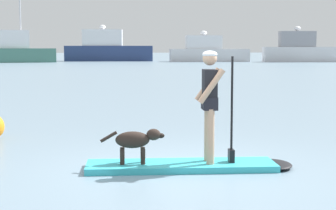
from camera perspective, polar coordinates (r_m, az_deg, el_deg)
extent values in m
plane|color=gray|center=(8.54, 1.37, -6.71)|extent=(400.00, 400.00, 0.00)
cube|color=#33B2BF|center=(8.53, 1.38, -6.38)|extent=(3.01, 1.16, 0.10)
ellipsoid|color=black|center=(8.78, 11.00, -6.12)|extent=(0.65, 0.80, 0.10)
cylinder|color=tan|center=(8.62, 4.21, -3.05)|extent=(0.12, 0.12, 0.85)
cylinder|color=tan|center=(8.36, 4.47, -3.33)|extent=(0.12, 0.12, 0.85)
cube|color=black|center=(8.42, 4.36, 0.21)|extent=(0.27, 0.39, 0.20)
cube|color=black|center=(8.40, 4.38, 1.70)|extent=(0.24, 0.36, 0.60)
sphere|color=tan|center=(8.38, 4.40, 4.90)|extent=(0.22, 0.22, 0.22)
ellipsoid|color=white|center=(8.38, 4.40, 5.31)|extent=(0.23, 0.23, 0.11)
cylinder|color=tan|center=(8.59, 4.19, 2.15)|extent=(0.43, 0.15, 0.54)
cylinder|color=tan|center=(8.21, 4.57, 1.97)|extent=(0.43, 0.15, 0.54)
cylinder|color=black|center=(8.49, 6.69, -0.49)|extent=(0.04, 0.04, 1.65)
cube|color=black|center=(8.60, 6.64, -5.29)|extent=(0.10, 0.19, 0.20)
ellipsoid|color=#2D231E|center=(8.41, -3.74, -3.65)|extent=(0.55, 0.29, 0.26)
ellipsoid|color=#2D231E|center=(8.40, -1.52, -3.11)|extent=(0.24, 0.19, 0.18)
ellipsoid|color=black|center=(8.41, -0.77, -3.23)|extent=(0.13, 0.10, 0.08)
cylinder|color=#2D231E|center=(8.41, -6.23, -3.33)|extent=(0.27, 0.09, 0.18)
cylinder|color=#2D231E|center=(8.53, -2.66, -5.21)|extent=(0.07, 0.07, 0.24)
cylinder|color=#2D231E|center=(8.38, -2.63, -5.42)|extent=(0.07, 0.07, 0.24)
cylinder|color=#2D231E|center=(8.53, -4.80, -5.23)|extent=(0.07, 0.07, 0.24)
cylinder|color=#2D231E|center=(8.38, -4.81, -5.43)|extent=(0.07, 0.07, 0.24)
cube|color=#3F7266|center=(73.24, -15.48, 5.02)|extent=(9.84, 4.56, 1.80)
cube|color=silver|center=(73.29, -16.08, 6.62)|extent=(4.58, 2.94, 2.33)
cylinder|color=silver|center=(73.39, -15.24, 9.88)|extent=(0.20, 0.20, 10.61)
cylinder|color=silver|center=(73.29, -16.08, 6.65)|extent=(3.29, 0.70, 0.14)
cube|color=navy|center=(78.42, -6.17, 5.39)|extent=(12.72, 5.14, 2.16)
cube|color=silver|center=(78.35, -6.87, 7.01)|extent=(5.88, 3.19, 2.30)
ellipsoid|color=white|center=(78.39, -6.88, 8.11)|extent=(0.90, 0.90, 0.60)
cube|color=silver|center=(74.71, 4.33, 5.21)|extent=(11.01, 4.50, 1.72)
cube|color=silver|center=(74.49, 3.74, 6.57)|extent=(5.08, 2.91, 1.83)
ellipsoid|color=white|center=(74.51, 3.75, 7.54)|extent=(0.90, 0.90, 0.60)
cube|color=silver|center=(75.35, 13.85, 5.16)|extent=(10.64, 4.75, 1.99)
cube|color=gray|center=(75.03, 13.36, 6.73)|extent=(4.95, 2.93, 2.09)
ellipsoid|color=white|center=(75.06, 13.38, 7.79)|extent=(0.90, 0.90, 0.60)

